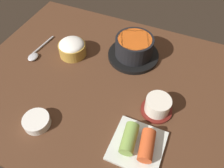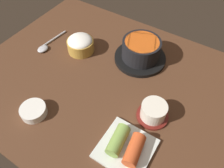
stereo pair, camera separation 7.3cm
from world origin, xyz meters
The scene contains 7 objects.
dining_table centered at (0.00, 0.00, 1.00)cm, with size 100.00×76.00×2.00cm, color #4C2D1C.
stone_pot centered at (3.13, 16.45, 6.14)cm, with size 19.77×19.77×8.86cm.
rice_bowl centered at (-19.29, 8.27, 5.41)cm, with size 10.52×10.52×6.75cm.
tea_cup_with_saucer centered at (18.49, -4.27, 4.86)cm, with size 10.06×10.06×5.86cm.
kimchi_plate centered at (16.82, -18.12, 3.92)cm, with size 14.69×14.69×5.01cm.
side_bowl_near centered at (-13.73, -23.37, 3.54)cm, with size 8.20×8.20×2.83cm.
spoon centered at (-32.69, 1.87, 2.62)cm, with size 3.85×16.53×1.35cm.
Camera 2 is at (26.78, -40.95, 61.86)cm, focal length 34.88 mm.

